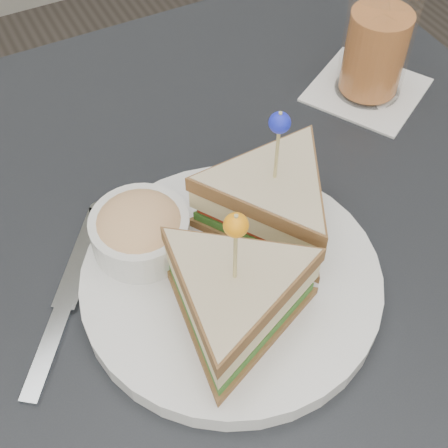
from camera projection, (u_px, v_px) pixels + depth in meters
table at (220, 315)px, 0.61m from camera, size 0.80×0.80×0.75m
plate_meal at (238, 253)px, 0.51m from camera, size 0.30×0.29×0.15m
cutlery_knife at (66, 300)px, 0.53m from camera, size 0.14×0.18×0.01m
drink_set at (377, 41)px, 0.66m from camera, size 0.16×0.16×0.15m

